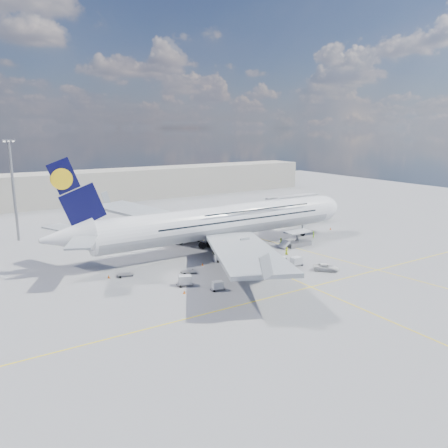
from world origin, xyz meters
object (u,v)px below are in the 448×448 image
cargo_loader (297,241)px  crew_loader (281,241)px  crew_van (287,251)px  airliner (224,221)px  dolly_row_b (185,280)px  catering_truck_inner (187,234)px  service_van (326,267)px  cone_tail (109,277)px  crew_nose (314,235)px  cone_wing_right_inner (203,264)px  jet_bridge (290,203)px  dolly_back (125,275)px  dolly_nose_near (280,261)px  dolly_row_c (189,272)px  baggage_tug (221,258)px  crew_tug (287,273)px  cone_wing_left_outer (135,232)px  light_mast (14,189)px  cone_wing_left_inner (136,242)px  dolly_nose_far (296,261)px  catering_truck_outer (92,222)px  crew_wing (217,257)px  cone_nose (330,229)px  dolly_row_a (218,285)px

cargo_loader → crew_loader: cargo_loader is taller
crew_van → airliner: bearing=15.4°
dolly_row_b → catering_truck_inner: (14.70, 27.52, 1.09)m
cargo_loader → service_van: (-7.84, -17.72, -0.55)m
cone_tail → catering_truck_inner: bearing=32.5°
dolly_row_b → crew_nose: 46.79m
catering_truck_inner → cone_wing_right_inner: (-6.07, -18.80, -1.87)m
jet_bridge → crew_loader: 22.85m
cargo_loader → dolly_back: cargo_loader is taller
dolly_nose_near → dolly_row_c: bearing=176.6°
baggage_tug → crew_tug: bearing=-65.3°
crew_loader → cone_wing_left_outer: bearing=147.9°
crew_loader → light_mast: bearing=162.2°
crew_loader → cone_wing_left_inner: crew_loader is taller
dolly_back → cone_wing_left_inner: 25.45m
dolly_back → crew_loader: bearing=18.0°
dolly_nose_far → catering_truck_outer: bearing=113.5°
jet_bridge → cone_wing_left_inner: bearing=172.9°
cone_tail → dolly_nose_far: bearing=-20.6°
crew_wing → cone_nose: crew_wing is taller
dolly_row_c → light_mast: bearing=141.3°
dolly_row_c → crew_tug: (14.94, -12.14, 0.56)m
airliner → service_van: bearing=-70.6°
dolly_row_a → crew_tug: size_ratio=1.53×
dolly_back → cone_wing_right_inner: 16.24m
crew_van → dolly_row_b: bearing=77.3°
baggage_tug → cone_tail: 24.07m
airliner → dolly_row_c: size_ratio=22.84×
dolly_back → service_van: size_ratio=0.65×
jet_bridge → dolly_back: size_ratio=5.74×
crew_wing → crew_nose: bearing=-95.1°
dolly_row_b → cone_wing_left_inner: (3.52, 33.72, -0.79)m
crew_loader → dolly_row_b: bearing=-140.6°
dolly_back → crew_van: crew_van is taller
dolly_row_b → crew_van: dolly_row_b is taller
crew_nose → cone_wing_right_inner: (-36.12, -4.91, -0.62)m
catering_truck_outer → cone_nose: 68.65m
dolly_row_b → dolly_nose_near: size_ratio=1.00×
cargo_loader → dolly_row_a: 35.38m
dolly_row_c → dolly_nose_near: bearing=4.7°
dolly_back → dolly_nose_near: 31.63m
crew_tug → catering_truck_outer: bearing=83.9°
dolly_nose_near → service_van: size_ratio=0.68×
airliner → crew_nose: (25.51, -3.54, -5.99)m
crew_loader → crew_tug: size_ratio=1.00×
catering_truck_inner → cone_wing_left_outer: bearing=114.9°
cargo_loader → crew_van: size_ratio=4.74×
dolly_nose_far → crew_van: dolly_nose_far is taller
crew_wing → cone_tail: bearing=73.5°
cone_wing_left_outer → dolly_row_c: bearing=-95.2°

